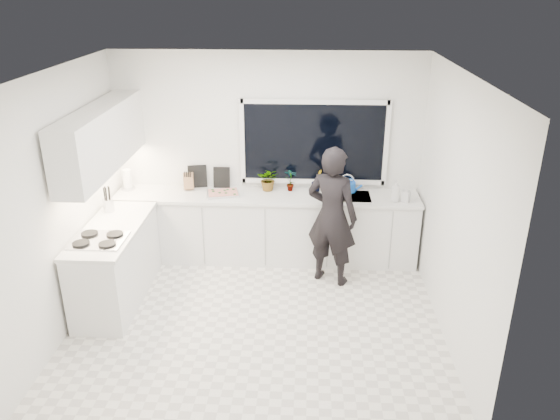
{
  "coord_description": "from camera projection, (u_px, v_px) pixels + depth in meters",
  "views": [
    {
      "loc": [
        0.52,
        -5.12,
        3.48
      ],
      "look_at": [
        0.23,
        0.4,
        1.15
      ],
      "focal_mm": 35.0,
      "sensor_mm": 36.0,
      "label": 1
    }
  ],
  "objects": [
    {
      "name": "countertop_left",
      "position": [
        112.0,
        229.0,
        6.15
      ],
      "size": [
        0.62,
        1.6,
        0.04
      ],
      "primitive_type": "cube",
      "color": "silver",
      "rests_on": "base_cabinets_left"
    },
    {
      "name": "pizza",
      "position": [
        223.0,
        192.0,
        7.06
      ],
      "size": [
        0.42,
        0.34,
        0.01
      ],
      "primitive_type": "cube",
      "rotation": [
        0.0,
        0.0,
        0.21
      ],
      "color": "red",
      "rests_on": "pizza_tray"
    },
    {
      "name": "soap_bottles",
      "position": [
        399.0,
        192.0,
        6.8
      ],
      "size": [
        0.27,
        0.15,
        0.29
      ],
      "color": "#D8BF66",
      "rests_on": "countertop_back"
    },
    {
      "name": "base_cabinets_back",
      "position": [
        267.0,
        228.0,
        7.26
      ],
      "size": [
        3.92,
        0.58,
        0.88
      ],
      "primitive_type": "cube",
      "color": "white",
      "rests_on": "floor"
    },
    {
      "name": "wall_back",
      "position": [
        268.0,
        156.0,
        7.19
      ],
      "size": [
        4.0,
        0.02,
        2.7
      ],
      "primitive_type": "cube",
      "color": "white",
      "rests_on": "ground"
    },
    {
      "name": "faucet",
      "position": [
        347.0,
        183.0,
        7.16
      ],
      "size": [
        0.03,
        0.03,
        0.22
      ],
      "primitive_type": "cylinder",
      "color": "silver",
      "rests_on": "countertop_back"
    },
    {
      "name": "sink",
      "position": [
        348.0,
        200.0,
        7.04
      ],
      "size": [
        0.58,
        0.42,
        0.14
      ],
      "primitive_type": "cube",
      "color": "silver",
      "rests_on": "countertop_back"
    },
    {
      "name": "base_cabinets_left",
      "position": [
        116.0,
        265.0,
        6.32
      ],
      "size": [
        0.58,
        1.6,
        0.88
      ],
      "primitive_type": "cube",
      "color": "white",
      "rests_on": "floor"
    },
    {
      "name": "picture_frame_small",
      "position": [
        197.0,
        176.0,
        7.28
      ],
      "size": [
        0.25,
        0.07,
        0.3
      ],
      "primitive_type": "cube",
      "rotation": [
        0.0,
        0.0,
        0.2
      ],
      "color": "black",
      "rests_on": "countertop_back"
    },
    {
      "name": "floor",
      "position": [
        258.0,
        319.0,
        6.1
      ],
      "size": [
        4.0,
        3.5,
        0.02
      ],
      "primitive_type": "cube",
      "color": "beige",
      "rests_on": "ground"
    },
    {
      "name": "picture_frame_large",
      "position": [
        222.0,
        177.0,
        7.27
      ],
      "size": [
        0.22,
        0.02,
        0.28
      ],
      "primitive_type": "cube",
      "rotation": [
        0.0,
        0.0,
        -0.0
      ],
      "color": "black",
      "rests_on": "countertop_back"
    },
    {
      "name": "wall_right",
      "position": [
        455.0,
        211.0,
        5.47
      ],
      "size": [
        0.02,
        3.5,
        2.7
      ],
      "primitive_type": "cube",
      "color": "white",
      "rests_on": "ground"
    },
    {
      "name": "knife_block",
      "position": [
        189.0,
        181.0,
        7.21
      ],
      "size": [
        0.15,
        0.12,
        0.22
      ],
      "primitive_type": "cube",
      "rotation": [
        0.0,
        0.0,
        0.19
      ],
      "color": "olive",
      "rests_on": "countertop_back"
    },
    {
      "name": "window",
      "position": [
        314.0,
        142.0,
        7.05
      ],
      "size": [
        1.8,
        0.02,
        1.0
      ],
      "primitive_type": "cube",
      "color": "black",
      "rests_on": "wall_back"
    },
    {
      "name": "countertop_back",
      "position": [
        266.0,
        196.0,
        7.07
      ],
      "size": [
        3.94,
        0.62,
        0.04
      ],
      "primitive_type": "cube",
      "color": "silver",
      "rests_on": "base_cabinets_back"
    },
    {
      "name": "person",
      "position": [
        332.0,
        216.0,
        6.54
      ],
      "size": [
        0.75,
        0.64,
        1.74
      ],
      "primitive_type": "imported",
      "rotation": [
        0.0,
        0.0,
        2.72
      ],
      "color": "black",
      "rests_on": "floor"
    },
    {
      "name": "upper_cabinets",
      "position": [
        101.0,
        138.0,
        6.1
      ],
      "size": [
        0.34,
        2.1,
        0.7
      ],
      "primitive_type": "cube",
      "color": "white",
      "rests_on": "wall_left"
    },
    {
      "name": "utensil_crock",
      "position": [
        108.0,
        205.0,
        6.53
      ],
      "size": [
        0.15,
        0.15,
        0.16
      ],
      "primitive_type": "cylinder",
      "rotation": [
        0.0,
        0.0,
        -0.18
      ],
      "color": "#ADACB1",
      "rests_on": "countertop_left"
    },
    {
      "name": "herb_plants",
      "position": [
        281.0,
        180.0,
        7.15
      ],
      "size": [
        0.87,
        0.27,
        0.31
      ],
      "color": "#26662D",
      "rests_on": "countertop_back"
    },
    {
      "name": "ceiling",
      "position": [
        253.0,
        71.0,
        5.04
      ],
      "size": [
        4.0,
        3.5,
        0.02
      ],
      "primitive_type": "cube",
      "color": "white",
      "rests_on": "wall_back"
    },
    {
      "name": "stovetop",
      "position": [
        98.0,
        239.0,
        5.81
      ],
      "size": [
        0.56,
        0.48,
        0.03
      ],
      "primitive_type": "cube",
      "color": "black",
      "rests_on": "countertop_left"
    },
    {
      "name": "paper_towel_roll",
      "position": [
        127.0,
        180.0,
        7.2
      ],
      "size": [
        0.12,
        0.12,
        0.26
      ],
      "primitive_type": "cylinder",
      "rotation": [
        0.0,
        0.0,
        0.06
      ],
      "color": "white",
      "rests_on": "countertop_back"
    },
    {
      "name": "wall_left",
      "position": [
        63.0,
        203.0,
        5.66
      ],
      "size": [
        0.02,
        3.5,
        2.7
      ],
      "primitive_type": "cube",
      "color": "white",
      "rests_on": "ground"
    },
    {
      "name": "pizza_tray",
      "position": [
        223.0,
        193.0,
        7.06
      ],
      "size": [
        0.47,
        0.38,
        0.03
      ],
      "primitive_type": "cube",
      "rotation": [
        0.0,
        0.0,
        0.21
      ],
      "color": "silver",
      "rests_on": "countertop_back"
    },
    {
      "name": "watering_can",
      "position": [
        350.0,
        187.0,
        7.14
      ],
      "size": [
        0.15,
        0.15,
        0.13
      ],
      "primitive_type": "cylinder",
      "rotation": [
        0.0,
        0.0,
        0.07
      ],
      "color": "blue",
      "rests_on": "countertop_back"
    }
  ]
}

